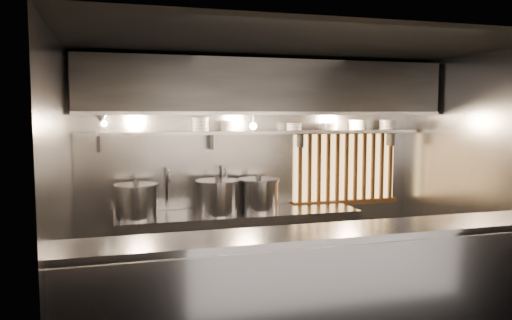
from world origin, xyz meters
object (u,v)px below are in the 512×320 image
stock_pot_left (136,201)px  heat_lamp (101,118)px  stock_pot_mid (217,197)px  pendant_bulb (253,126)px  stock_pot_right (259,195)px

stock_pot_left → heat_lamp: bearing=-145.0°
stock_pot_mid → pendant_bulb: bearing=12.4°
heat_lamp → stock_pot_mid: heat_lamp is taller
heat_lamp → stock_pot_right: 2.11m
stock_pot_left → stock_pot_right: (1.50, 0.05, 0.00)m
pendant_bulb → stock_pot_mid: (-0.48, -0.11, -0.85)m
heat_lamp → stock_pot_right: size_ratio=0.61×
stock_pot_mid → heat_lamp: bearing=-169.5°
stock_pot_mid → stock_pot_right: 0.54m
pendant_bulb → stock_pot_left: bearing=-176.0°
stock_pot_mid → stock_pot_right: bearing=6.1°
pendant_bulb → stock_pot_mid: pendant_bulb is taller
stock_pot_mid → stock_pot_right: size_ratio=1.14×
heat_lamp → stock_pot_mid: 1.65m
heat_lamp → pendant_bulb: size_ratio=1.87×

